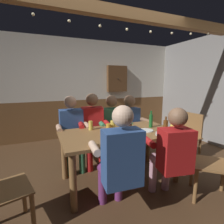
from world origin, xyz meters
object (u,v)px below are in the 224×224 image
person_5 (172,152)px  pint_glass_2 (173,126)px  person_1 (93,126)px  pint_glass_0 (113,125)px  person_4 (119,160)px  chair_empty_far_end (220,163)px  wall_dart_cabinet (117,79)px  bottle_0 (151,120)px  dining_table (120,139)px  person_3 (131,123)px  chair_empty_near_right (188,135)px  pint_glass_3 (91,125)px  condiment_caddy (162,134)px  plate_0 (146,130)px  person_0 (72,129)px  bottle_1 (166,125)px  person_2 (113,125)px  pint_glass_4 (109,128)px  pint_glass_1 (129,129)px

person_5 → pint_glass_2: 0.64m
person_1 → pint_glass_0: 0.59m
person_4 → chair_empty_far_end: size_ratio=1.42×
wall_dart_cabinet → bottle_0: bearing=-100.7°
dining_table → wall_dart_cabinet: bearing=66.4°
person_3 → wall_dart_cabinet: wall_dart_cabinet is taller
bottle_0 → pint_glass_0: 0.62m
person_3 → chair_empty_near_right: bearing=146.9°
pint_glass_2 → chair_empty_near_right: bearing=27.2°
bottle_0 → pint_glass_3: size_ratio=1.96×
condiment_caddy → plate_0: size_ratio=0.69×
person_0 → pint_glass_0: bearing=133.5°
chair_empty_near_right → pint_glass_0: 1.55m
person_3 → condiment_caddy: size_ratio=8.57×
pint_glass_0 → bottle_1: bearing=-21.1°
pint_glass_0 → person_2: bearing=67.3°
person_5 → wall_dart_cabinet: (0.63, 2.91, 0.87)m
chair_empty_far_end → condiment_caddy: chair_empty_far_end is taller
person_0 → pint_glass_0: 0.77m
pint_glass_3 → pint_glass_4: 0.29m
person_1 → pint_glass_3: bearing=77.9°
person_0 → pint_glass_2: 1.61m
dining_table → person_4: person_4 is taller
person_2 → wall_dart_cabinet: 1.94m
person_3 → plate_0: bearing=74.7°
dining_table → pint_glass_3: bearing=142.0°
chair_empty_near_right → chair_empty_far_end: 1.10m
person_2 → bottle_1: 0.99m
person_2 → bottle_0: person_2 is taller
chair_empty_far_end → pint_glass_1: bearing=91.6°
person_1 → person_3: bearing=-171.5°
person_4 → pint_glass_4: 0.77m
dining_table → person_3: size_ratio=1.38×
person_2 → plate_0: (0.20, -0.78, 0.08)m
person_5 → chair_empty_far_end: (0.61, -0.17, -0.18)m
person_2 → pint_glass_1: bearing=90.8°
pint_glass_4 → chair_empty_far_end: bearing=-39.8°
condiment_caddy → pint_glass_4: (-0.60, 0.44, 0.03)m
chair_empty_near_right → wall_dart_cabinet: size_ratio=1.26×
person_4 → pint_glass_3: person_4 is taller
bottle_1 → pint_glass_3: (-1.03, 0.44, -0.01)m
person_2 → person_5: person_2 is taller
condiment_caddy → bottle_1: size_ratio=0.69×
plate_0 → pint_glass_1: bearing=-176.8°
pint_glass_0 → pint_glass_2: (0.82, -0.34, -0.00)m
chair_empty_far_end → pint_glass_4: chair_empty_far_end is taller
person_2 → person_3: 0.38m
person_5 → bottle_1: size_ratio=5.84×
person_0 → wall_dart_cabinet: size_ratio=1.75×
pint_glass_4 → pint_glass_3: bearing=135.2°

